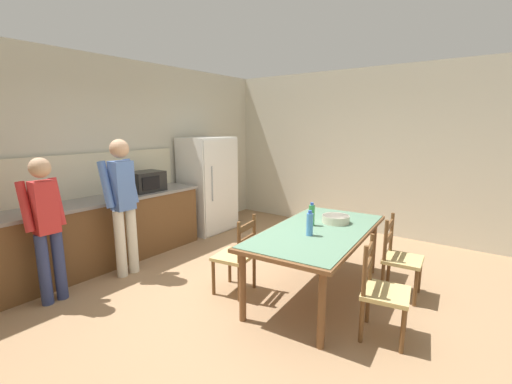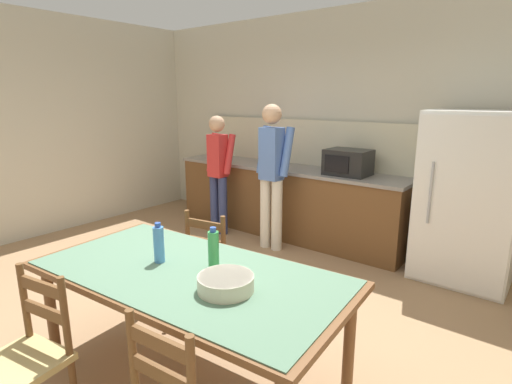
{
  "view_description": "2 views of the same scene",
  "coord_description": "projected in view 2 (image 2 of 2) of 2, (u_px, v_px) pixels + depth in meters",
  "views": [
    {
      "loc": [
        -2.88,
        -2.17,
        1.92
      ],
      "look_at": [
        -0.04,
        -0.08,
        1.23
      ],
      "focal_mm": 24.0,
      "sensor_mm": 36.0,
      "label": 1
    },
    {
      "loc": [
        2.27,
        -2.1,
        1.84
      ],
      "look_at": [
        0.42,
        0.24,
        1.12
      ],
      "focal_mm": 28.0,
      "sensor_mm": 36.0,
      "label": 2
    }
  ],
  "objects": [
    {
      "name": "chair_side_far_left",
      "position": [
        215.0,
        261.0,
        3.47
      ],
      "size": [
        0.48,
        0.47,
        0.91
      ],
      "rotation": [
        0.0,
        0.0,
        3.31
      ],
      "color": "brown",
      "rests_on": "ground"
    },
    {
      "name": "bottle_near_centre",
      "position": [
        159.0,
        244.0,
        2.61
      ],
      "size": [
        0.07,
        0.07,
        0.27
      ],
      "color": "#4C8ED6",
      "rests_on": "dining_table"
    },
    {
      "name": "ground_plane",
      "position": [
        200.0,
        318.0,
        3.4
      ],
      "size": [
        8.32,
        8.32,
        0.0
      ],
      "primitive_type": "plane",
      "color": "#9E7A56"
    },
    {
      "name": "wall_back",
      "position": [
        348.0,
        127.0,
        5.09
      ],
      "size": [
        6.52,
        0.12,
        2.9
      ],
      "primitive_type": "cube",
      "color": "beige",
      "rests_on": "ground"
    },
    {
      "name": "person_at_counter",
      "position": [
        272.0,
        170.0,
        4.75
      ],
      "size": [
        0.44,
        0.3,
        1.75
      ],
      "rotation": [
        0.0,
        0.0,
        1.57
      ],
      "color": "silver",
      "rests_on": "ground"
    },
    {
      "name": "person_at_sink",
      "position": [
        218.0,
        169.0,
        5.33
      ],
      "size": [
        0.4,
        0.28,
        1.59
      ],
      "rotation": [
        0.0,
        0.0,
        1.57
      ],
      "color": "navy",
      "rests_on": "ground"
    },
    {
      "name": "chair_side_near_left",
      "position": [
        27.0,
        358.0,
        2.18
      ],
      "size": [
        0.48,
        0.47,
        0.91
      ],
      "rotation": [
        0.0,
        0.0,
        0.17
      ],
      "color": "brown",
      "rests_on": "ground"
    },
    {
      "name": "dining_table",
      "position": [
        189.0,
        281.0,
        2.52
      ],
      "size": [
        2.12,
        1.18,
        0.77
      ],
      "rotation": [
        0.0,
        0.0,
        0.08
      ],
      "color": "brown",
      "rests_on": "ground"
    },
    {
      "name": "bottle_off_centre",
      "position": [
        213.0,
        249.0,
        2.52
      ],
      "size": [
        0.07,
        0.07,
        0.27
      ],
      "color": "green",
      "rests_on": "dining_table"
    },
    {
      "name": "refrigerator",
      "position": [
        469.0,
        199.0,
        3.93
      ],
      "size": [
        0.89,
        0.73,
        1.71
      ],
      "color": "white",
      "rests_on": "ground"
    },
    {
      "name": "counter_splashback",
      "position": [
        299.0,
        142.0,
        5.44
      ],
      "size": [
        3.27,
        0.03,
        0.6
      ],
      "primitive_type": "cube",
      "color": "beige",
      "rests_on": "kitchen_counter"
    },
    {
      "name": "kitchen_counter",
      "position": [
        285.0,
        200.0,
        5.38
      ],
      "size": [
        3.31,
        0.66,
        0.93
      ],
      "color": "brown",
      "rests_on": "ground"
    },
    {
      "name": "wall_left",
      "position": [
        16.0,
        128.0,
        5.03
      ],
      "size": [
        0.12,
        5.2,
        2.9
      ],
      "primitive_type": "cube",
      "color": "beige",
      "rests_on": "ground"
    },
    {
      "name": "serving_bowl",
      "position": [
        226.0,
        282.0,
        2.23
      ],
      "size": [
        0.32,
        0.32,
        0.09
      ],
      "color": "beige",
      "rests_on": "dining_table"
    },
    {
      "name": "microwave",
      "position": [
        348.0,
        162.0,
        4.68
      ],
      "size": [
        0.5,
        0.39,
        0.3
      ],
      "color": "black",
      "rests_on": "kitchen_counter"
    }
  ]
}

